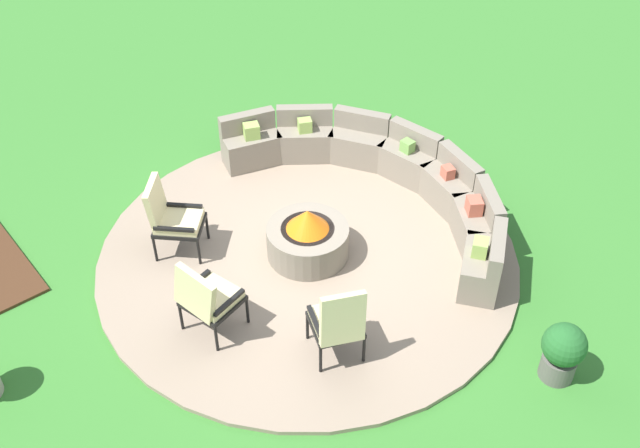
% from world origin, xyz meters
% --- Properties ---
extents(ground_plane, '(24.00, 24.00, 0.00)m').
position_xyz_m(ground_plane, '(0.00, 0.00, 0.00)').
color(ground_plane, '#387A2D').
extents(patio_circle, '(5.36, 5.36, 0.06)m').
position_xyz_m(patio_circle, '(0.00, 0.00, 0.03)').
color(patio_circle, gray).
rests_on(patio_circle, ground_plane).
extents(fire_pit, '(1.04, 1.04, 0.71)m').
position_xyz_m(fire_pit, '(0.00, 0.00, 0.33)').
color(fire_pit, gray).
rests_on(fire_pit, patio_circle).
extents(curved_stone_bench, '(4.57, 2.28, 0.77)m').
position_xyz_m(curved_stone_bench, '(-0.28, 1.60, 0.37)').
color(curved_stone_bench, gray).
rests_on(curved_stone_bench, patio_circle).
extents(lounge_chair_front_left, '(0.79, 0.81, 1.06)m').
position_xyz_m(lounge_chair_front_left, '(-1.15, -1.26, 0.60)').
color(lounge_chair_front_left, black).
rests_on(lounge_chair_front_left, patio_circle).
extents(lounge_chair_front_right, '(0.71, 0.70, 1.05)m').
position_xyz_m(lounge_chair_front_right, '(0.30, -1.67, 0.60)').
color(lounge_chair_front_right, black).
rests_on(lounge_chair_front_right, patio_circle).
extents(lounge_chair_back_left, '(0.72, 0.70, 1.06)m').
position_xyz_m(lounge_chair_back_left, '(1.51, -0.78, 0.61)').
color(lounge_chair_back_left, black).
rests_on(lounge_chair_back_left, patio_circle).
extents(potted_plant_0, '(0.48, 0.48, 0.74)m').
position_xyz_m(potted_plant_0, '(3.20, 0.92, 0.40)').
color(potted_plant_0, '#605B56').
rests_on(potted_plant_0, ground_plane).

